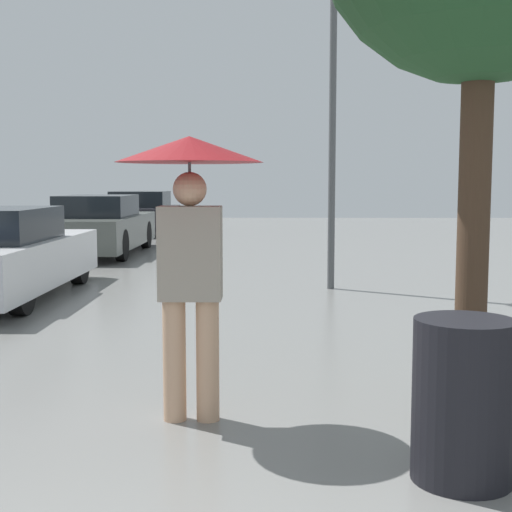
% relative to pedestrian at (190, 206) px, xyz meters
% --- Properties ---
extents(pedestrian, '(0.95, 0.95, 1.85)m').
position_rel_pedestrian_xyz_m(pedestrian, '(0.00, 0.00, 0.00)').
color(pedestrian, tan).
rests_on(pedestrian, ground_plane).
extents(parked_car_third, '(1.67, 4.60, 1.28)m').
position_rel_pedestrian_xyz_m(parked_car_third, '(-3.11, 10.79, -0.81)').
color(parked_car_third, '#4C514C').
rests_on(parked_car_third, ground_plane).
extents(parked_car_farthest, '(1.86, 3.99, 1.28)m').
position_rel_pedestrian_xyz_m(parked_car_farthest, '(-3.27, 16.94, -0.81)').
color(parked_car_farthest, black).
rests_on(parked_car_farthest, ground_plane).
extents(street_lamp, '(0.35, 0.35, 4.59)m').
position_rel_pedestrian_xyz_m(street_lamp, '(1.44, 5.82, 1.84)').
color(street_lamp, '#515456').
rests_on(street_lamp, ground_plane).
extents(trash_bin, '(0.53, 0.53, 0.86)m').
position_rel_pedestrian_xyz_m(trash_bin, '(1.52, -0.93, -0.98)').
color(trash_bin, black).
rests_on(trash_bin, ground_plane).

